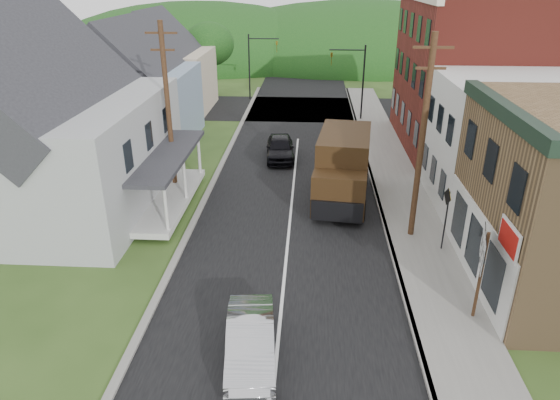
% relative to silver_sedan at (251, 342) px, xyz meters
% --- Properties ---
extents(ground, '(120.00, 120.00, 0.00)m').
position_rel_silver_sedan_xyz_m(ground, '(0.79, 4.93, -0.69)').
color(ground, '#2D4719').
rests_on(ground, ground).
extents(road, '(9.00, 90.00, 0.02)m').
position_rel_silver_sedan_xyz_m(road, '(0.79, 14.93, -0.69)').
color(road, black).
rests_on(road, ground).
extents(cross_road, '(60.00, 9.00, 0.02)m').
position_rel_silver_sedan_xyz_m(cross_road, '(0.79, 31.93, -0.69)').
color(cross_road, black).
rests_on(cross_road, ground).
extents(sidewalk_right, '(2.80, 55.00, 0.15)m').
position_rel_silver_sedan_xyz_m(sidewalk_right, '(6.69, 12.93, -0.61)').
color(sidewalk_right, slate).
rests_on(sidewalk_right, ground).
extents(curb_right, '(0.20, 55.00, 0.15)m').
position_rel_silver_sedan_xyz_m(curb_right, '(5.34, 12.93, -0.61)').
color(curb_right, slate).
rests_on(curb_right, ground).
extents(curb_left, '(0.30, 55.00, 0.12)m').
position_rel_silver_sedan_xyz_m(curb_left, '(-3.86, 12.93, -0.63)').
color(curb_left, slate).
rests_on(curb_left, ground).
extents(storefront_white, '(8.00, 7.00, 6.50)m').
position_rel_silver_sedan_xyz_m(storefront_white, '(12.09, 12.43, 2.56)').
color(storefront_white, silver).
rests_on(storefront_white, ground).
extents(storefront_red, '(8.00, 12.00, 10.00)m').
position_rel_silver_sedan_xyz_m(storefront_red, '(12.09, 21.93, 4.31)').
color(storefront_red, maroon).
rests_on(storefront_red, ground).
extents(house_gray, '(10.20, 12.24, 8.35)m').
position_rel_silver_sedan_xyz_m(house_gray, '(-11.21, 10.93, 3.55)').
color(house_gray, '#B0B2B5').
rests_on(house_gray, ground).
extents(house_blue, '(7.14, 8.16, 7.28)m').
position_rel_silver_sedan_xyz_m(house_blue, '(-10.21, 21.93, 3.01)').
color(house_blue, '#8294B1').
rests_on(house_blue, ground).
extents(house_cream, '(7.14, 8.16, 7.28)m').
position_rel_silver_sedan_xyz_m(house_cream, '(-10.71, 30.93, 3.01)').
color(house_cream, beige).
rests_on(house_cream, ground).
extents(utility_pole_right, '(1.60, 0.26, 9.00)m').
position_rel_silver_sedan_xyz_m(utility_pole_right, '(6.39, 8.43, 3.97)').
color(utility_pole_right, '#472D19').
rests_on(utility_pole_right, ground).
extents(utility_pole_left, '(1.60, 0.26, 9.00)m').
position_rel_silver_sedan_xyz_m(utility_pole_left, '(-5.71, 12.93, 3.97)').
color(utility_pole_left, '#472D19').
rests_on(utility_pole_left, ground).
extents(traffic_signal_right, '(2.87, 0.20, 6.00)m').
position_rel_silver_sedan_xyz_m(traffic_signal_right, '(5.09, 28.43, 3.07)').
color(traffic_signal_right, black).
rests_on(traffic_signal_right, ground).
extents(traffic_signal_left, '(2.87, 0.20, 6.00)m').
position_rel_silver_sedan_xyz_m(traffic_signal_left, '(-3.51, 35.43, 3.07)').
color(traffic_signal_left, black).
rests_on(traffic_signal_left, ground).
extents(tree_left_b, '(4.80, 4.80, 6.94)m').
position_rel_silver_sedan_xyz_m(tree_left_b, '(-16.21, 16.93, 4.20)').
color(tree_left_b, '#382616').
rests_on(tree_left_b, ground).
extents(tree_left_c, '(5.80, 5.80, 8.41)m').
position_rel_silver_sedan_xyz_m(tree_left_c, '(-18.21, 24.93, 5.25)').
color(tree_left_c, '#382616').
rests_on(tree_left_c, ground).
extents(tree_left_d, '(4.80, 4.80, 6.94)m').
position_rel_silver_sedan_xyz_m(tree_left_d, '(-8.21, 36.93, 4.20)').
color(tree_left_d, '#382616').
rests_on(tree_left_d, ground).
extents(forested_ridge, '(90.00, 30.00, 16.00)m').
position_rel_silver_sedan_xyz_m(forested_ridge, '(0.79, 59.93, -0.69)').
color(forested_ridge, '#103811').
rests_on(forested_ridge, ground).
extents(silver_sedan, '(1.89, 4.30, 1.37)m').
position_rel_silver_sedan_xyz_m(silver_sedan, '(0.00, 0.00, 0.00)').
color(silver_sedan, '#B1B0B6').
rests_on(silver_sedan, ground).
extents(dark_sedan, '(2.09, 4.48, 1.49)m').
position_rel_silver_sedan_xyz_m(dark_sedan, '(-0.25, 18.62, 0.06)').
color(dark_sedan, black).
rests_on(dark_sedan, ground).
extents(delivery_van, '(3.30, 6.61, 3.55)m').
position_rel_silver_sedan_xyz_m(delivery_van, '(3.41, 12.35, 1.11)').
color(delivery_van, black).
rests_on(delivery_van, ground).
extents(route_sign_cluster, '(0.58, 1.82, 3.28)m').
position_rel_silver_sedan_xyz_m(route_sign_cluster, '(7.46, 2.49, 1.58)').
color(route_sign_cluster, '#472D19').
rests_on(route_sign_cluster, sidewalk_right).
extents(warning_sign, '(0.16, 0.79, 2.86)m').
position_rel_silver_sedan_xyz_m(warning_sign, '(7.46, 7.15, 1.29)').
color(warning_sign, black).
rests_on(warning_sign, sidewalk_right).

